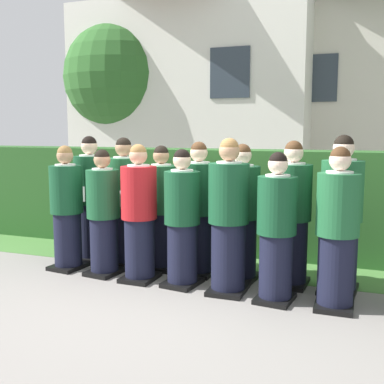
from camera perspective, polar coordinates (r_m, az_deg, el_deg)
ground_plane at (r=5.42m, az=-0.98°, el=-11.41°), size 60.00×60.00×0.00m
student_front_row_0 at (r=6.13m, az=-15.04°, el=-2.23°), size 0.42×0.52×1.58m
student_front_row_1 at (r=5.79m, az=-10.77°, el=-2.86°), size 0.41×0.51×1.54m
student_in_red_blazer at (r=5.49m, az=-6.47°, el=-2.97°), size 0.42×0.47×1.61m
student_front_row_3 at (r=5.27m, az=-1.21°, el=-3.62°), size 0.42×0.52×1.56m
student_front_row_4 at (r=5.04m, az=4.49°, el=-3.44°), size 0.44×0.52×1.68m
student_front_row_5 at (r=4.86m, az=10.28°, el=-4.76°), size 0.41×0.51×1.55m
student_front_row_6 at (r=4.80m, az=17.31°, el=-4.77°), size 0.42×0.50×1.61m
student_rear_row_0 at (r=6.50m, az=-12.26°, el=-1.10°), size 0.44×0.50×1.69m
student_rear_row_1 at (r=6.19m, az=-8.23°, el=-1.50°), size 0.44×0.54×1.67m
student_rear_row_2 at (r=5.94m, az=-3.73°, el=-2.29°), size 0.41×0.50×1.58m
student_rear_row_3 at (r=5.69m, az=0.79°, el=-2.45°), size 0.42×0.47×1.63m
student_rear_row_4 at (r=5.50m, az=6.09°, el=-2.92°), size 0.42×0.53×1.61m
student_rear_row_5 at (r=5.39m, az=12.10°, el=-3.05°), size 0.43×0.53×1.65m
student_rear_row_6 at (r=5.30m, az=17.72°, el=-3.06°), size 0.45×0.52×1.72m
hedge at (r=6.86m, az=4.28°, el=-1.02°), size 10.41×0.70×1.49m
school_building_main at (r=13.14m, az=1.65°, el=14.68°), size 6.23×4.70×6.64m
oak_tree_left at (r=12.51m, az=-8.81°, el=13.60°), size 2.85×2.85×4.54m
lawn_strip at (r=6.27m, az=2.18°, el=-8.75°), size 10.41×0.90×0.01m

